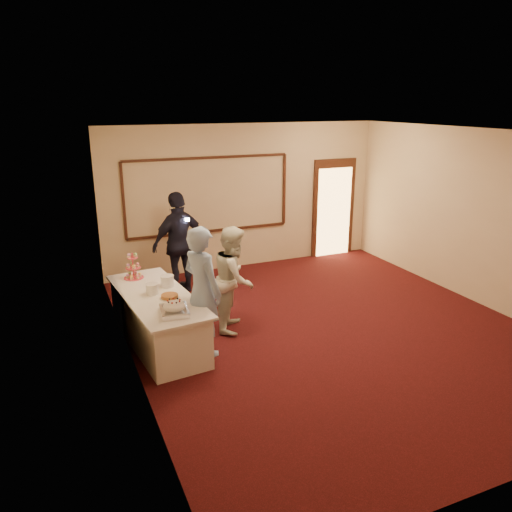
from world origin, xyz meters
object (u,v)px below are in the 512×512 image
(tart, at_px, (170,297))
(guest, at_px, (179,243))
(plate_stack_a, at_px, (152,289))
(woman, at_px, (234,278))
(plate_stack_b, at_px, (167,281))
(pavlova_tray, at_px, (174,308))
(man, at_px, (202,291))
(cupcake_stand, at_px, (133,268))
(buffet_table, at_px, (158,319))

(tart, distance_m, guest, 2.24)
(plate_stack_a, distance_m, woman, 1.27)
(plate_stack_b, xyz_separation_m, guest, (0.62, 1.63, 0.09))
(pavlova_tray, bearing_deg, woman, 35.48)
(plate_stack_a, height_order, man, man)
(pavlova_tray, bearing_deg, plate_stack_a, 98.54)
(plate_stack_b, bearing_deg, guest, 69.10)
(tart, bearing_deg, man, -37.67)
(plate_stack_a, height_order, guest, guest)
(plate_stack_a, bearing_deg, cupcake_stand, 99.19)
(tart, height_order, man, man)
(tart, relative_size, guest, 0.15)
(plate_stack_a, height_order, tart, plate_stack_a)
(cupcake_stand, xyz_separation_m, woman, (1.40, -0.77, -0.11))
(woman, bearing_deg, buffet_table, 121.42)
(woman, height_order, guest, guest)
(tart, xyz_separation_m, woman, (1.08, 0.29, 0.02))
(plate_stack_b, distance_m, woman, 1.02)
(man, bearing_deg, tart, 29.32)
(pavlova_tray, xyz_separation_m, woman, (1.15, 0.82, -0.03))
(guest, bearing_deg, tart, 52.90)
(pavlova_tray, height_order, woman, woman)
(plate_stack_b, relative_size, man, 0.11)
(plate_stack_a, relative_size, man, 0.10)
(buffet_table, xyz_separation_m, guest, (0.85, 1.90, 0.56))
(plate_stack_a, xyz_separation_m, plate_stack_b, (0.27, 0.22, 0.01))
(pavlova_tray, distance_m, woman, 1.41)
(man, height_order, guest, guest)
(cupcake_stand, relative_size, plate_stack_b, 2.19)
(plate_stack_a, distance_m, man, 0.81)
(buffet_table, relative_size, man, 1.29)
(plate_stack_b, relative_size, guest, 0.11)
(man, distance_m, woman, 0.91)
(pavlova_tray, relative_size, guest, 0.28)
(cupcake_stand, height_order, plate_stack_b, cupcake_stand)
(pavlova_tray, bearing_deg, man, 26.83)
(buffet_table, distance_m, plate_stack_b, 0.58)
(buffet_table, xyz_separation_m, plate_stack_b, (0.23, 0.27, 0.47))
(tart, bearing_deg, plate_stack_b, 80.01)
(buffet_table, xyz_separation_m, man, (0.53, -0.52, 0.54))
(pavlova_tray, relative_size, cupcake_stand, 1.18)
(tart, bearing_deg, cupcake_stand, 106.63)
(cupcake_stand, xyz_separation_m, plate_stack_b, (0.40, -0.57, -0.08))
(tart, xyz_separation_m, man, (0.39, -0.30, 0.13))
(tart, bearing_deg, guest, 71.49)
(buffet_table, xyz_separation_m, cupcake_stand, (-0.17, 0.83, 0.54))
(buffet_table, distance_m, pavlova_tray, 0.88)
(plate_stack_b, relative_size, woman, 0.12)
(tart, distance_m, man, 0.51)
(plate_stack_a, relative_size, guest, 0.10)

